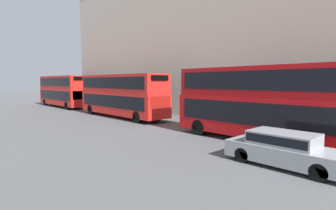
# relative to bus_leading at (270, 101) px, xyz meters

# --- Properties ---
(bus_leading) EXTENTS (2.59, 11.46, 4.27)m
(bus_leading) POSITION_rel_bus_leading_xyz_m (0.00, 0.00, 0.00)
(bus_leading) COLOR #B20C0F
(bus_leading) RESTS_ON ground
(bus_second_in_queue) EXTENTS (2.59, 11.34, 4.09)m
(bus_second_in_queue) POSITION_rel_bus_leading_xyz_m (-0.00, 14.79, -0.10)
(bus_second_in_queue) COLOR red
(bus_second_in_queue) RESTS_ON ground
(bus_third_in_queue) EXTENTS (2.59, 10.95, 4.17)m
(bus_third_in_queue) POSITION_rel_bus_leading_xyz_m (-0.00, 28.90, -0.06)
(bus_third_in_queue) COLOR red
(bus_third_in_queue) RESTS_ON ground
(car_dark_sedan) EXTENTS (1.79, 4.63, 1.40)m
(car_dark_sedan) POSITION_rel_bus_leading_xyz_m (-3.40, -2.27, -1.62)
(car_dark_sedan) COLOR gray
(car_dark_sedan) RESTS_ON ground
(pedestrian) EXTENTS (0.36, 0.36, 1.84)m
(pedestrian) POSITION_rel_bus_leading_xyz_m (2.28, 16.08, -1.51)
(pedestrian) COLOR maroon
(pedestrian) RESTS_ON ground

